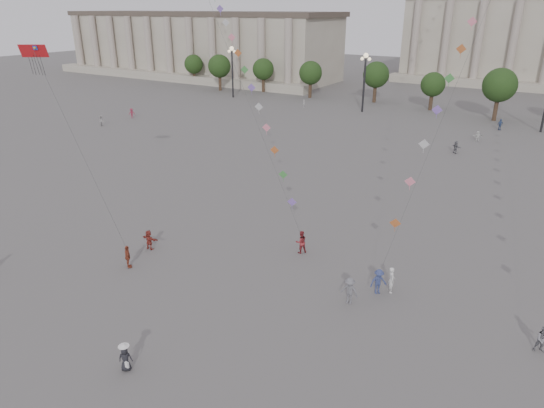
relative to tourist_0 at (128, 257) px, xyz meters
The scene contains 21 objects.
ground 9.31m from the tourist_0, 35.56° to the right, with size 360.00×360.00×0.00m, color #4F4C4A.
hall_west 111.54m from the tourist_0, 127.32° to the left, with size 84.00×26.22×17.20m.
hall_central 124.77m from the tourist_0, 86.52° to the left, with size 48.30×34.30×35.50m.
tree_row 73.14m from the tourist_0, 84.07° to the left, with size 137.12×5.12×8.00m.
lamp_post_far_west 74.96m from the tourist_0, 120.10° to the left, with size 2.00×0.90×10.65m.
lamp_post_mid_west 65.36m from the tourist_0, 96.59° to the left, with size 2.00×0.90×10.65m.
person_crowd_0 64.82m from the tourist_0, 75.00° to the left, with size 1.04×0.43×1.77m, color #395081.
person_crowd_1 50.29m from the tourist_0, 142.09° to the left, with size 0.82×0.64×1.70m, color #ADACA9.
person_crowd_2 55.03m from the tourist_0, 136.63° to the left, with size 1.13×0.65×1.74m, color maroon.
person_crowd_4 55.34m from the tourist_0, 74.14° to the left, with size 1.41×0.45×1.52m, color silver.
person_crowd_6 16.64m from the tourist_0, 15.27° to the left, with size 1.22×0.70×1.89m, color slate.
person_crowd_10 65.37m from the tourist_0, 106.72° to the left, with size 0.55×0.36×1.50m, color #BCBBB7.
person_crowd_12 47.12m from the tourist_0, 72.94° to the left, with size 1.55×0.49×1.67m, color slate.
person_crowd_13 19.33m from the tourist_0, 21.84° to the left, with size 0.69×0.45×1.89m, color silver.
tourist_0 is the anchor object (origin of this frame).
tourist_2 3.14m from the tourist_0, 105.48° to the left, with size 1.53×0.49×1.65m, color maroon.
kite_flyer_0 13.37m from the tourist_0, 42.25° to the left, with size 0.92×0.71×1.88m, color maroon.
kite_flyer_1 18.45m from the tourist_0, 20.72° to the left, with size 1.19×0.68×1.84m, color navy.
kite_flyer_2 27.92m from the tourist_0, 11.66° to the left, with size 0.80×0.62×1.65m, color slate.
hat_person 11.55m from the tourist_0, 43.34° to the right, with size 0.87×0.81×1.69m.
dragon_kite 17.84m from the tourist_0, 166.06° to the left, with size 6.92×2.24×18.00m.
Camera 1 is at (18.65, -16.18, 18.27)m, focal length 32.00 mm.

